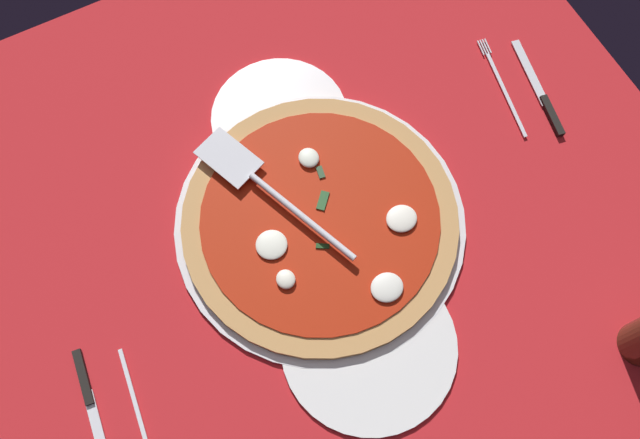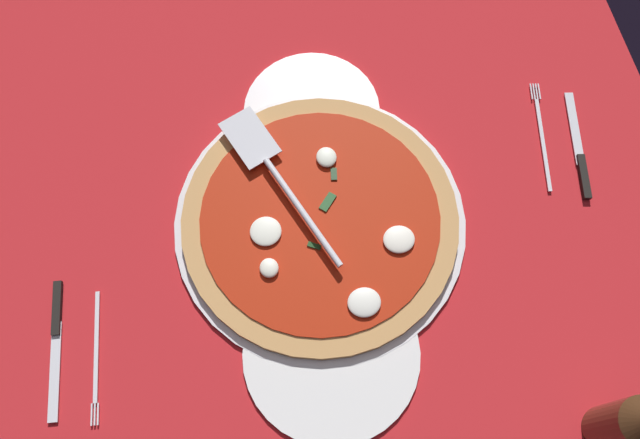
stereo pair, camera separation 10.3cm
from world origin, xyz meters
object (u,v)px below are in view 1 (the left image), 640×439
object	(u,v)px
dinner_plate_right	(369,346)
pizza	(321,221)
place_setting_near	(114,411)
place_setting_far	(522,92)
pizza_server	(268,189)
dinner_plate_left	(279,117)

from	to	relation	value
dinner_plate_right	pizza	distance (cm)	20.20
place_setting_near	place_setting_far	distance (cm)	81.15
dinner_plate_right	pizza_server	distance (cm)	27.87
dinner_plate_left	dinner_plate_right	distance (cm)	40.08
dinner_plate_left	place_setting_near	world-z (taller)	place_setting_near
pizza	place_setting_far	bearing A→B (deg)	97.39
dinner_plate_right	place_setting_far	xyz separation A→B (cm)	(-25.29, 43.49, -0.15)
dinner_plate_left	pizza	size ratio (longest dim) A/B	0.53
pizza_server	place_setting_far	distance (cm)	46.22
pizza	pizza_server	xyz separation A→B (cm)	(-7.53, -5.11, 2.25)
pizza_server	place_setting_near	size ratio (longest dim) A/B	1.31
pizza	place_setting_near	distance (cm)	40.18
pizza	place_setting_near	bearing A→B (deg)	-73.57
dinner_plate_left	dinner_plate_right	bearing A→B (deg)	-7.61
pizza	place_setting_far	size ratio (longest dim) A/B	1.90
place_setting_far	pizza_server	bearing A→B (deg)	98.27
pizza	pizza_server	bearing A→B (deg)	-145.83
dinner_plate_right	pizza_server	size ratio (longest dim) A/B	0.87
pizza	place_setting_near	size ratio (longest dim) A/B	1.89
dinner_plate_left	dinner_plate_right	xyz separation A→B (cm)	(39.73, -5.31, 0.00)
place_setting_near	place_setting_far	xyz separation A→B (cm)	(-16.66, 79.42, 0.00)
pizza	dinner_plate_left	bearing A→B (deg)	172.16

